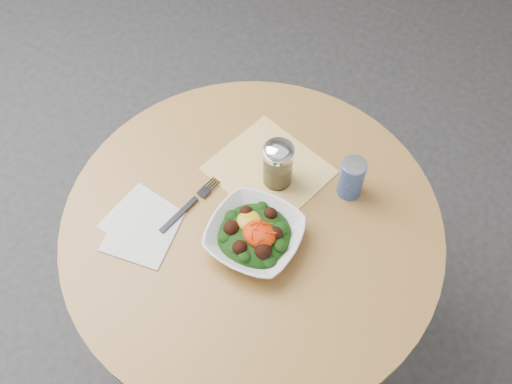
{
  "coord_description": "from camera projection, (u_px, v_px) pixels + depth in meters",
  "views": [
    {
      "loc": [
        0.35,
        -0.56,
        1.92
      ],
      "look_at": [
        -0.02,
        0.05,
        0.81
      ],
      "focal_mm": 40.0,
      "sensor_mm": 36.0,
      "label": 1
    }
  ],
  "objects": [
    {
      "name": "fork",
      "position": [
        192.0,
        203.0,
        1.36
      ],
      "size": [
        0.05,
        0.19,
        0.0
      ],
      "color": "black",
      "rests_on": "table"
    },
    {
      "name": "cloth_napkin",
      "position": [
        269.0,
        170.0,
        1.42
      ],
      "size": [
        0.3,
        0.29,
        0.0
      ],
      "primitive_type": "cube",
      "rotation": [
        0.0,
        0.0,
        -0.22
      ],
      "color": "orange",
      "rests_on": "table"
    },
    {
      "name": "salad_bowl",
      "position": [
        255.0,
        235.0,
        1.29
      ],
      "size": [
        0.22,
        0.22,
        0.08
      ],
      "color": "silver",
      "rests_on": "table"
    },
    {
      "name": "paper_napkins",
      "position": [
        142.0,
        226.0,
        1.33
      ],
      "size": [
        0.19,
        0.2,
        0.0
      ],
      "color": "silver",
      "rests_on": "table"
    },
    {
      "name": "ground",
      "position": [
        253.0,
        329.0,
        1.97
      ],
      "size": [
        6.0,
        6.0,
        0.0
      ],
      "primitive_type": "plane",
      "color": "#2D2D2F",
      "rests_on": "ground"
    },
    {
      "name": "table",
      "position": [
        252.0,
        259.0,
        1.5
      ],
      "size": [
        0.9,
        0.9,
        0.75
      ],
      "color": "black",
      "rests_on": "ground"
    },
    {
      "name": "beverage_can",
      "position": [
        352.0,
        178.0,
        1.34
      ],
      "size": [
        0.06,
        0.06,
        0.11
      ],
      "color": "#0D1E91",
      "rests_on": "table"
    },
    {
      "name": "spice_shaker",
      "position": [
        278.0,
        164.0,
        1.35
      ],
      "size": [
        0.08,
        0.08,
        0.14
      ],
      "color": "silver",
      "rests_on": "table"
    }
  ]
}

